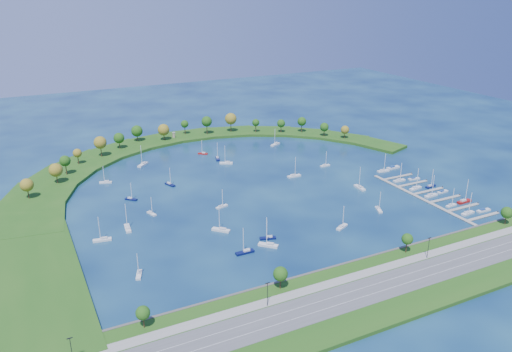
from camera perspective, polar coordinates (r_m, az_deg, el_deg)
name	(u,v)px	position (r m, az deg, el deg)	size (l,w,h in m)	color
ground	(252,186)	(308.71, -0.42, -1.14)	(700.00, 700.00, 0.00)	#081B45
south_shoreline	(385,285)	(216.65, 14.35, -11.78)	(420.00, 43.10, 11.60)	#215015
breakwater	(156,171)	(336.19, -11.22, 0.50)	(286.74, 247.64, 2.00)	#215015
breakwater_trees	(178,135)	(379.90, -8.75, 4.60)	(237.06, 92.34, 15.73)	#382314
harbor_tower	(174,135)	(404.80, -9.24, 4.59)	(2.60, 2.60, 4.25)	gray
dock_system	(431,196)	(310.26, 19.07, -2.16)	(24.28, 82.00, 1.60)	gray
moored_boat_0	(102,239)	(255.18, -16.91, -6.81)	(8.96, 3.78, 12.76)	silver
moored_boat_1	(106,182)	(326.58, -16.57, -0.62)	(7.79, 4.41, 11.04)	silver
moored_boat_2	(360,187)	(310.80, 11.61, -1.24)	(3.20, 9.44, 13.66)	silver
moored_boat_3	(294,176)	(323.84, 4.30, 0.06)	(9.00, 2.63, 13.19)	silver
moored_boat_4	(325,165)	(345.04, 7.78, 1.23)	(7.27, 2.56, 10.49)	silver
moored_boat_5	(268,245)	(239.57, 1.41, -7.72)	(8.58, 8.45, 13.84)	silver
moored_boat_6	(203,153)	(368.48, -6.00, 2.59)	(6.91, 5.85, 10.48)	maroon
moored_boat_7	(217,158)	(356.36, -4.36, 2.01)	(4.65, 8.88, 12.57)	#0A1040
moored_boat_8	(143,164)	(351.87, -12.62, 1.32)	(8.89, 8.95, 14.48)	silver
moored_boat_9	(128,228)	(263.07, -14.26, -5.66)	(3.44, 9.43, 13.56)	silver
moored_boat_10	(379,209)	(283.70, 13.65, -3.62)	(4.94, 7.87, 11.22)	silver
moored_boat_11	(131,199)	(297.40, -13.89, -2.48)	(6.57, 6.47, 10.59)	#0A1040
moored_boat_12	(226,162)	(347.24, -3.37, 1.53)	(9.02, 6.21, 13.01)	silver
moored_boat_13	(170,184)	(313.91, -9.67, -0.89)	(4.88, 8.15, 11.59)	#0A1040
moored_boat_14	(222,206)	(279.89, -3.88, -3.39)	(7.48, 4.00, 10.59)	silver
moored_boat_15	(245,251)	(233.81, -1.25, -8.49)	(8.81, 2.48, 12.94)	#0A1040
moored_boat_16	(268,237)	(246.08, 1.35, -6.92)	(8.17, 4.42, 11.56)	#0A1040
moored_boat_17	(275,144)	(387.77, 2.19, 3.63)	(9.28, 6.42, 13.40)	silver
moored_boat_18	(139,274)	(222.99, -13.04, -10.68)	(4.48, 7.66, 10.87)	silver
moored_boat_19	(152,213)	(276.80, -11.68, -4.09)	(3.93, 7.13, 10.10)	silver
moored_boat_20	(221,229)	(253.97, -3.95, -6.02)	(8.32, 8.52, 13.68)	silver
moored_boat_21	(342,226)	(260.19, 9.65, -5.61)	(8.24, 5.45, 11.82)	silver
docked_boat_0	(468,213)	(294.01, 22.74, -3.82)	(8.66, 3.24, 12.44)	silver
docked_boat_1	(483,210)	(301.05, 24.23, -3.54)	(8.38, 2.72, 1.69)	silver
docked_boat_2	(451,205)	(300.89, 21.12, -3.04)	(7.23, 2.68, 10.39)	silver
docked_boat_3	(464,201)	(308.58, 22.39, -2.61)	(9.49, 3.05, 13.79)	maroon
docked_boat_4	(431,195)	(310.27, 19.09, -2.04)	(8.96, 3.08, 12.95)	silver
docked_boat_5	(442,192)	(318.51, 20.25, -1.67)	(7.86, 2.87, 1.57)	silver
docked_boat_6	(416,188)	(318.38, 17.52, -1.27)	(9.11, 3.86, 12.98)	silver
docked_boat_7	(431,186)	(324.45, 19.06, -1.05)	(8.03, 3.42, 11.44)	#0A1040
docked_boat_8	(399,180)	(328.07, 15.81, -0.43)	(8.24, 2.35, 12.10)	silver
docked_boat_9	(414,179)	(333.89, 17.34, -0.29)	(7.83, 3.19, 1.55)	silver
docked_boat_10	(383,170)	(342.13, 14.12, 0.61)	(8.54, 2.87, 12.37)	silver
docked_boat_11	(393,168)	(349.83, 15.17, 0.93)	(10.16, 3.69, 2.03)	silver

